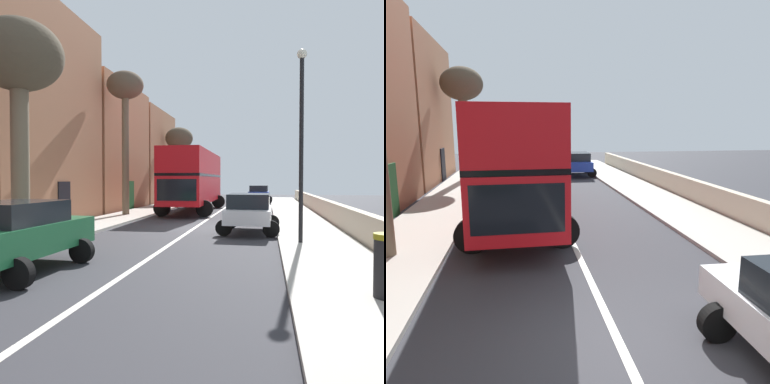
% 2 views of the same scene
% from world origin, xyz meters
% --- Properties ---
extents(ground_plane, '(84.00, 84.00, 0.00)m').
position_xyz_m(ground_plane, '(0.00, 0.00, 0.00)').
color(ground_plane, '#333338').
extents(road_centre_line, '(0.16, 54.00, 0.01)m').
position_xyz_m(road_centre_line, '(0.00, 0.00, 0.00)').
color(road_centre_line, silver).
rests_on(road_centre_line, ground).
extents(double_decker_bus, '(3.69, 11.48, 4.06)m').
position_xyz_m(double_decker_bus, '(-1.70, 8.90, 2.36)').
color(double_decker_bus, red).
rests_on(double_decker_bus, ground).
extents(parked_car_blue_right_1, '(2.55, 3.99, 1.66)m').
position_xyz_m(parked_car_blue_right_1, '(2.50, 20.08, 0.94)').
color(parked_car_blue_right_1, '#1E389E').
rests_on(parked_car_blue_right_1, ground).
extents(street_tree_left_0, '(2.61, 2.61, 7.03)m').
position_xyz_m(street_tree_left_0, '(-4.96, 18.81, 5.75)').
color(street_tree_left_0, brown).
rests_on(street_tree_left_0, sidewalk_left).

